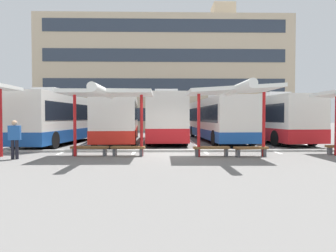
{
  "coord_description": "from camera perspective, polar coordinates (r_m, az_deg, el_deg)",
  "views": [
    {
      "loc": [
        -0.41,
        -14.62,
        1.81
      ],
      "look_at": [
        -0.04,
        2.92,
        1.29
      ],
      "focal_mm": 32.05,
      "sensor_mm": 36.0,
      "label": 1
    }
  ],
  "objects": [
    {
      "name": "coach_bus_1",
      "position": [
        22.79,
        -9.3,
        1.49
      ],
      "size": [
        3.43,
        11.87,
        3.73
      ],
      "color": "silver",
      "rests_on": "ground"
    },
    {
      "name": "bench_2",
      "position": [
        14.11,
        -7.6,
        -4.32
      ],
      "size": [
        1.62,
        0.63,
        0.45
      ],
      "color": "brown",
      "rests_on": "ground"
    },
    {
      "name": "lane_stripe_1",
      "position": [
        22.17,
        -14.44,
        -3.03
      ],
      "size": [
        0.16,
        14.0,
        0.01
      ],
      "primitive_type": "cube",
      "color": "white",
      "rests_on": "ground"
    },
    {
      "name": "lane_stripe_0",
      "position": [
        23.28,
        -23.24,
        -2.89
      ],
      "size": [
        0.16,
        14.0,
        0.01
      ],
      "primitive_type": "cube",
      "color": "white",
      "rests_on": "ground"
    },
    {
      "name": "waiting_shelter_2",
      "position": [
        13.79,
        12.24,
        6.43
      ],
      "size": [
        3.99,
        4.64,
        3.23
      ],
      "color": "red",
      "rests_on": "ground"
    },
    {
      "name": "bench_1",
      "position": [
        14.51,
        -14.67,
        -4.18
      ],
      "size": [
        1.75,
        0.52,
        0.45
      ],
      "color": "brown",
      "rests_on": "ground"
    },
    {
      "name": "terminal_building",
      "position": [
        45.49,
        -0.62,
        9.4
      ],
      "size": [
        35.06,
        10.18,
        18.53
      ],
      "color": "#C6B293",
      "rests_on": "ground"
    },
    {
      "name": "coach_bus_3",
      "position": [
        23.39,
        9.26,
        1.2
      ],
      "size": [
        3.25,
        12.26,
        3.48
      ],
      "color": "silver",
      "rests_on": "ground"
    },
    {
      "name": "coach_bus_0",
      "position": [
        21.64,
        -19.93,
        1.23
      ],
      "size": [
        3.26,
        10.21,
        3.6
      ],
      "color": "silver",
      "rests_on": "ground"
    },
    {
      "name": "bench_3",
      "position": [
        13.98,
        8.24,
        -4.37
      ],
      "size": [
        1.69,
        0.47,
        0.45
      ],
      "color": "brown",
      "rests_on": "ground"
    },
    {
      "name": "coach_bus_2",
      "position": [
        22.32,
        -0.47,
        1.43
      ],
      "size": [
        2.73,
        10.16,
        3.69
      ],
      "color": "silver",
      "rests_on": "ground"
    },
    {
      "name": "bench_4",
      "position": [
        14.28,
        15.48,
        -4.3
      ],
      "size": [
        1.56,
        0.53,
        0.45
      ],
      "color": "brown",
      "rests_on": "ground"
    },
    {
      "name": "lane_stripe_4",
      "position": [
        22.37,
        14.1,
        -2.98
      ],
      "size": [
        0.16,
        14.0,
        0.01
      ],
      "primitive_type": "cube",
      "color": "white",
      "rests_on": "ground"
    },
    {
      "name": "waiting_shelter_1",
      "position": [
        13.87,
        -11.52,
        5.94
      ],
      "size": [
        4.07,
        4.62,
        3.07
      ],
      "color": "red",
      "rests_on": "ground"
    },
    {
      "name": "lane_stripe_2",
      "position": [
        21.63,
        -4.96,
        -3.1
      ],
      "size": [
        0.16,
        14.0,
        0.01
      ],
      "primitive_type": "cube",
      "color": "white",
      "rests_on": "ground"
    },
    {
      "name": "lane_stripe_3",
      "position": [
        21.7,
        4.73,
        -3.08
      ],
      "size": [
        0.16,
        14.0,
        0.01
      ],
      "primitive_type": "cube",
      "color": "white",
      "rests_on": "ground"
    },
    {
      "name": "coach_bus_4",
      "position": [
        24.08,
        17.77,
        1.18
      ],
      "size": [
        3.75,
        12.18,
        3.54
      ],
      "color": "silver",
      "rests_on": "ground"
    },
    {
      "name": "lane_stripe_5",
      "position": [
        23.6,
        22.7,
        -2.82
      ],
      "size": [
        0.16,
        14.0,
        0.01
      ],
      "primitive_type": "cube",
      "color": "white",
      "rests_on": "ground"
    },
    {
      "name": "platform_kerb",
      "position": [
        15.64,
        0.32,
        -4.72
      ],
      "size": [
        44.0,
        0.24,
        0.12
      ],
      "primitive_type": "cube",
      "color": "#ADADA8",
      "rests_on": "ground"
    },
    {
      "name": "ground_plane",
      "position": [
        14.73,
        0.41,
        -5.35
      ],
      "size": [
        160.0,
        160.0,
        0.0
      ],
      "primitive_type": "plane",
      "color": "slate"
    },
    {
      "name": "waiting_passenger_0",
      "position": [
        14.44,
        -27.15,
        -1.83
      ],
      "size": [
        0.51,
        0.29,
        1.67
      ],
      "color": "black",
      "rests_on": "ground"
    }
  ]
}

